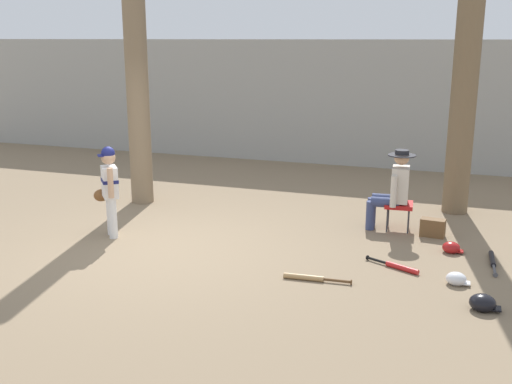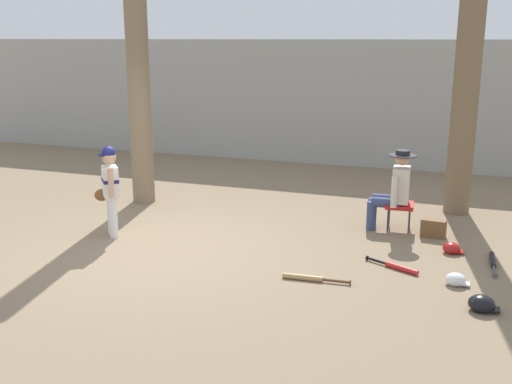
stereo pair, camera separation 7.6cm
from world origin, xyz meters
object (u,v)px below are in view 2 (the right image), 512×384
at_px(young_ballplayer, 110,185).
at_px(bat_black_composite, 493,261).
at_px(bat_wood_tan, 308,278).
at_px(batting_helmet_white, 456,280).
at_px(bat_red_barrel, 398,267).
at_px(seated_spectator, 394,188).
at_px(tree_near_player, 139,83).
at_px(batting_helmet_black, 482,304).
at_px(tree_behind_spectator, 468,67).
at_px(folding_stool, 400,206).
at_px(handbag_beside_stool, 433,228).
at_px(batting_helmet_red, 452,248).

xyz_separation_m(young_ballplayer, bat_black_composite, (5.15, 0.62, -0.71)).
height_order(bat_black_composite, bat_wood_tan, same).
xyz_separation_m(bat_wood_tan, batting_helmet_white, (1.64, 0.44, 0.03)).
bearing_deg(bat_wood_tan, bat_red_barrel, 36.63).
xyz_separation_m(seated_spectator, bat_black_composite, (1.39, -1.02, -0.61)).
relative_size(tree_near_player, batting_helmet_black, 14.43).
height_order(young_ballplayer, batting_helmet_white, young_ballplayer).
distance_m(bat_red_barrel, batting_helmet_white, 0.74).
distance_m(tree_behind_spectator, batting_helmet_black, 4.42).
xyz_separation_m(folding_stool, handbag_beside_stool, (0.51, -0.17, -0.23)).
xyz_separation_m(batting_helmet_red, batting_helmet_black, (0.36, -1.73, 0.01)).
bearing_deg(handbag_beside_stool, bat_red_barrel, -102.49).
bearing_deg(batting_helmet_red, bat_black_composite, -25.30).
xyz_separation_m(folding_stool, bat_black_composite, (1.29, -1.03, -0.33)).
height_order(tree_behind_spectator, folding_stool, tree_behind_spectator).
bearing_deg(bat_red_barrel, batting_helmet_red, 54.47).
height_order(seated_spectator, handbag_beside_stool, seated_spectator).
height_order(folding_stool, bat_red_barrel, folding_stool).
bearing_deg(bat_black_composite, handbag_beside_stool, 132.55).
height_order(tree_behind_spectator, seated_spectator, tree_behind_spectator).
height_order(tree_behind_spectator, bat_red_barrel, tree_behind_spectator).
distance_m(tree_near_player, seated_spectator, 4.50).
xyz_separation_m(tree_behind_spectator, batting_helmet_red, (0.01, -2.06, -2.27)).
xyz_separation_m(young_ballplayer, batting_helmet_black, (5.00, -0.87, -0.66)).
bearing_deg(tree_behind_spectator, batting_helmet_red, -89.63).
bearing_deg(batting_helmet_red, batting_helmet_black, -78.09).
bearing_deg(bat_red_barrel, tree_near_player, 158.53).
bearing_deg(seated_spectator, tree_near_player, 177.71).
distance_m(young_ballplayer, folding_stool, 4.21).
bearing_deg(bat_black_composite, tree_near_player, 168.13).
bearing_deg(young_ballplayer, folding_stool, 23.12).
bearing_deg(batting_helmet_black, batting_helmet_white, 113.93).
distance_m(young_ballplayer, bat_red_barrel, 4.10).
height_order(tree_near_player, folding_stool, tree_near_player).
bearing_deg(batting_helmet_white, folding_stool, 114.79).
height_order(young_ballplayer, folding_stool, young_ballplayer).
distance_m(folding_stool, batting_helmet_white, 2.10).
bearing_deg(bat_wood_tan, handbag_beside_stool, 59.55).
bearing_deg(tree_near_player, batting_helmet_black, -25.89).
bearing_deg(bat_black_composite, bat_wood_tan, -147.59).
bearing_deg(batting_helmet_white, bat_black_composite, 64.09).
distance_m(seated_spectator, batting_helmet_black, 2.86).
distance_m(young_ballplayer, bat_wood_tan, 3.24).
bearing_deg(tree_near_player, batting_helmet_red, -10.44).
height_order(tree_near_player, batting_helmet_black, tree_near_player).
height_order(bat_wood_tan, batting_helmet_white, batting_helmet_white).
height_order(young_ballplayer, batting_helmet_black, young_ballplayer).
bearing_deg(folding_stool, handbag_beside_stool, -18.39).
relative_size(young_ballplayer, folding_stool, 3.07).
height_order(folding_stool, batting_helmet_black, folding_stool).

